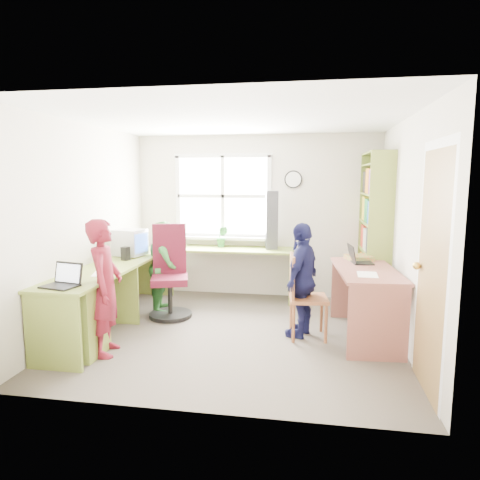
{
  "coord_description": "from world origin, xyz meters",
  "views": [
    {
      "loc": [
        0.81,
        -4.64,
        1.77
      ],
      "look_at": [
        0.0,
        0.25,
        1.05
      ],
      "focal_mm": 32.0,
      "sensor_mm": 36.0,
      "label": 1
    }
  ],
  "objects_px": {
    "right_desk": "(366,288)",
    "cd_tower": "(272,220)",
    "l_desk": "(117,296)",
    "wooden_chair": "(302,293)",
    "person_green": "(166,266)",
    "swivel_chair": "(170,277)",
    "crt_monitor": "(130,243)",
    "bookshelf": "(374,236)",
    "laptop_left": "(63,281)",
    "person_navy": "(302,280)",
    "laptop_right": "(358,259)",
    "potted_plant": "(222,237)",
    "person_red": "(105,287)"
  },
  "relations": [
    {
      "from": "right_desk",
      "to": "cd_tower",
      "type": "height_order",
      "value": "cd_tower"
    },
    {
      "from": "l_desk",
      "to": "right_desk",
      "type": "distance_m",
      "value": 2.77
    },
    {
      "from": "wooden_chair",
      "to": "person_green",
      "type": "relative_size",
      "value": 0.78
    },
    {
      "from": "wooden_chair",
      "to": "person_green",
      "type": "bearing_deg",
      "value": 151.56
    },
    {
      "from": "swivel_chair",
      "to": "right_desk",
      "type": "bearing_deg",
      "value": -25.92
    },
    {
      "from": "crt_monitor",
      "to": "right_desk",
      "type": "bearing_deg",
      "value": 3.56
    },
    {
      "from": "person_green",
      "to": "bookshelf",
      "type": "bearing_deg",
      "value": -92.59
    },
    {
      "from": "right_desk",
      "to": "bookshelf",
      "type": "bearing_deg",
      "value": 74.18
    },
    {
      "from": "l_desk",
      "to": "laptop_left",
      "type": "xyz_separation_m",
      "value": [
        -0.19,
        -0.72,
        0.35
      ]
    },
    {
      "from": "person_green",
      "to": "right_desk",
      "type": "bearing_deg",
      "value": -115.24
    },
    {
      "from": "right_desk",
      "to": "person_navy",
      "type": "xyz_separation_m",
      "value": [
        -0.7,
        -0.07,
        0.08
      ]
    },
    {
      "from": "laptop_left",
      "to": "laptop_right",
      "type": "height_order",
      "value": "laptop_right"
    },
    {
      "from": "potted_plant",
      "to": "right_desk",
      "type": "bearing_deg",
      "value": -35.64
    },
    {
      "from": "bookshelf",
      "to": "laptop_left",
      "type": "relative_size",
      "value": 5.76
    },
    {
      "from": "crt_monitor",
      "to": "cd_tower",
      "type": "bearing_deg",
      "value": 38.24
    },
    {
      "from": "l_desk",
      "to": "laptop_left",
      "type": "distance_m",
      "value": 0.82
    },
    {
      "from": "bookshelf",
      "to": "potted_plant",
      "type": "relative_size",
      "value": 6.68
    },
    {
      "from": "laptop_left",
      "to": "person_red",
      "type": "xyz_separation_m",
      "value": [
        0.3,
        0.24,
        -0.11
      ]
    },
    {
      "from": "person_red",
      "to": "person_green",
      "type": "xyz_separation_m",
      "value": [
        0.11,
        1.5,
        -0.09
      ]
    },
    {
      "from": "cd_tower",
      "to": "person_green",
      "type": "distance_m",
      "value": 1.64
    },
    {
      "from": "cd_tower",
      "to": "person_navy",
      "type": "relative_size",
      "value": 0.65
    },
    {
      "from": "laptop_left",
      "to": "person_navy",
      "type": "bearing_deg",
      "value": 37.32
    },
    {
      "from": "l_desk",
      "to": "person_green",
      "type": "height_order",
      "value": "person_green"
    },
    {
      "from": "swivel_chair",
      "to": "laptop_left",
      "type": "xyz_separation_m",
      "value": [
        -0.54,
        -1.52,
        0.29
      ]
    },
    {
      "from": "swivel_chair",
      "to": "person_red",
      "type": "bearing_deg",
      "value": -117.54
    },
    {
      "from": "bookshelf",
      "to": "laptop_right",
      "type": "distance_m",
      "value": 0.79
    },
    {
      "from": "right_desk",
      "to": "wooden_chair",
      "type": "relative_size",
      "value": 1.48
    },
    {
      "from": "swivel_chair",
      "to": "cd_tower",
      "type": "bearing_deg",
      "value": 20.79
    },
    {
      "from": "l_desk",
      "to": "swivel_chair",
      "type": "xyz_separation_m",
      "value": [
        0.35,
        0.8,
        0.05
      ]
    },
    {
      "from": "potted_plant",
      "to": "person_red",
      "type": "height_order",
      "value": "person_red"
    },
    {
      "from": "bookshelf",
      "to": "person_navy",
      "type": "bearing_deg",
      "value": -129.35
    },
    {
      "from": "laptop_left",
      "to": "potted_plant",
      "type": "relative_size",
      "value": 1.16
    },
    {
      "from": "swivel_chair",
      "to": "wooden_chair",
      "type": "height_order",
      "value": "swivel_chair"
    },
    {
      "from": "person_red",
      "to": "cd_tower",
      "type": "bearing_deg",
      "value": -45.98
    },
    {
      "from": "person_red",
      "to": "right_desk",
      "type": "bearing_deg",
      "value": -83.82
    },
    {
      "from": "bookshelf",
      "to": "potted_plant",
      "type": "bearing_deg",
      "value": 171.41
    },
    {
      "from": "potted_plant",
      "to": "person_green",
      "type": "bearing_deg",
      "value": -128.92
    },
    {
      "from": "person_red",
      "to": "person_green",
      "type": "distance_m",
      "value": 1.51
    },
    {
      "from": "potted_plant",
      "to": "wooden_chair",
      "type": "bearing_deg",
      "value": -50.9
    },
    {
      "from": "potted_plant",
      "to": "laptop_right",
      "type": "bearing_deg",
      "value": -29.35
    },
    {
      "from": "laptop_right",
      "to": "cd_tower",
      "type": "xyz_separation_m",
      "value": [
        -1.11,
        0.99,
        0.34
      ]
    },
    {
      "from": "right_desk",
      "to": "person_red",
      "type": "relative_size",
      "value": 1.01
    },
    {
      "from": "right_desk",
      "to": "potted_plant",
      "type": "height_order",
      "value": "potted_plant"
    },
    {
      "from": "l_desk",
      "to": "person_red",
      "type": "distance_m",
      "value": 0.54
    },
    {
      "from": "crt_monitor",
      "to": "person_navy",
      "type": "bearing_deg",
      "value": -0.74
    },
    {
      "from": "l_desk",
      "to": "laptop_right",
      "type": "relative_size",
      "value": 8.58
    },
    {
      "from": "person_navy",
      "to": "person_green",
      "type": "bearing_deg",
      "value": -90.88
    },
    {
      "from": "wooden_chair",
      "to": "potted_plant",
      "type": "distance_m",
      "value": 1.97
    },
    {
      "from": "wooden_chair",
      "to": "laptop_left",
      "type": "height_order",
      "value": "laptop_left"
    },
    {
      "from": "swivel_chair",
      "to": "person_navy",
      "type": "distance_m",
      "value": 1.76
    }
  ]
}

